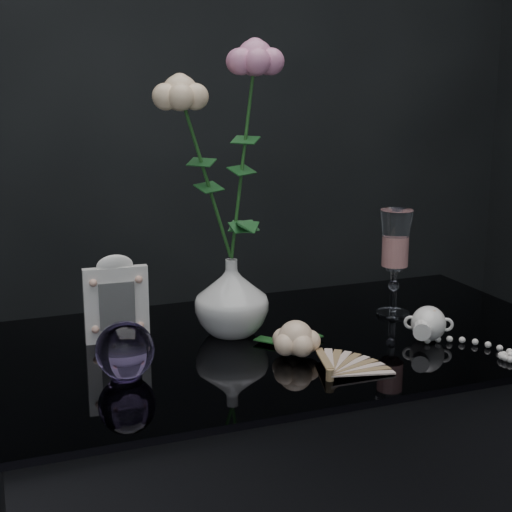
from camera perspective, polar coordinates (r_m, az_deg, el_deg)
name	(u,v)px	position (r m, az deg, el deg)	size (l,w,h in m)	color
vase	(232,297)	(1.41, -1.78, -3.02)	(0.13, 0.13, 0.14)	white
wine_glass	(395,263)	(1.54, 10.05, -0.51)	(0.06, 0.06, 0.21)	white
picture_frame	(116,298)	(1.40, -10.14, -3.05)	(0.12, 0.09, 0.16)	white
paperweight	(125,350)	(1.24, -9.51, -6.78)	(0.09, 0.09, 0.09)	#856CB0
paper_fan	(330,374)	(1.23, 5.41, -8.51)	(0.22, 0.17, 0.02)	beige
loose_rose	(296,338)	(1.32, 2.90, -6.01)	(0.14, 0.18, 0.06)	#FFCAA4
pearl_jar	(429,322)	(1.43, 12.44, -4.71)	(0.21, 0.22, 0.06)	white
roses	(225,146)	(1.37, -2.29, 8.01)	(0.22, 0.12, 0.43)	beige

